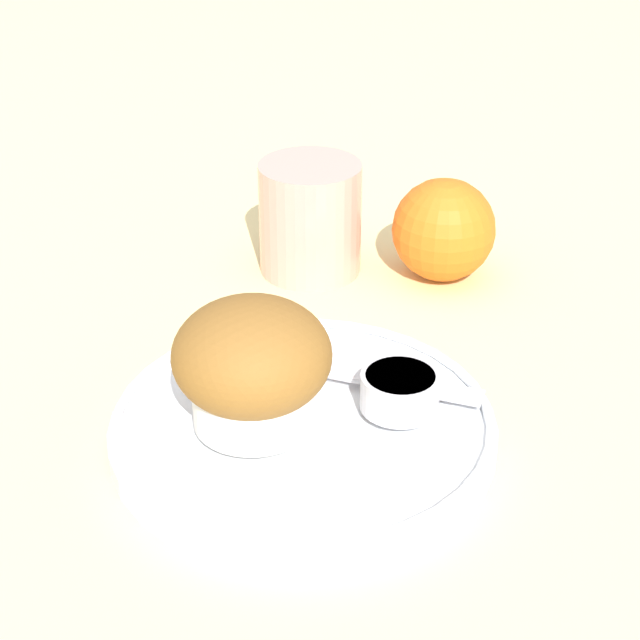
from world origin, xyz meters
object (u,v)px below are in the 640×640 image
object	(u,v)px
butter_knife	(338,371)
orange_fruit	(444,230)
muffin	(252,366)
juice_glass	(310,218)

from	to	relation	value
butter_knife	orange_fruit	world-z (taller)	orange_fruit
muffin	juice_glass	bearing A→B (deg)	98.29
butter_knife	juice_glass	distance (m)	0.19
butter_knife	orange_fruit	distance (m)	0.19
muffin	butter_knife	xyz separation A→B (m)	(0.03, 0.06, -0.04)
muffin	butter_knife	distance (m)	0.08
orange_fruit	muffin	bearing A→B (deg)	-105.10
butter_knife	juice_glass	xyz separation A→B (m)	(-0.07, 0.17, 0.02)
orange_fruit	juice_glass	bearing A→B (deg)	-170.60
juice_glass	butter_knife	bearing A→B (deg)	-68.11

